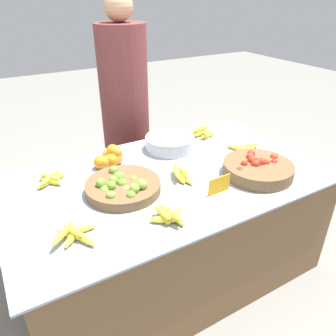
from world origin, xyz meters
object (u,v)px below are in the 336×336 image
at_px(lime_bowl, 123,186).
at_px(tomato_basket, 258,168).
at_px(vendor_person, 126,116).
at_px(metal_bowl, 170,143).
at_px(price_sign, 219,185).

height_order(lime_bowl, tomato_basket, tomato_basket).
xyz_separation_m(tomato_basket, vendor_person, (-0.30, 1.12, 0.01)).
bearing_deg(metal_bowl, lime_bowl, -145.69).
xyz_separation_m(tomato_basket, metal_bowl, (-0.25, 0.53, 0.00)).
xyz_separation_m(metal_bowl, price_sign, (-0.05, -0.57, 0.00)).
xyz_separation_m(tomato_basket, price_sign, (-0.30, -0.04, 0.01)).
bearing_deg(price_sign, vendor_person, 88.31).
relative_size(tomato_basket, vendor_person, 0.24).
xyz_separation_m(lime_bowl, tomato_basket, (0.71, -0.21, 0.01)).
height_order(lime_bowl, metal_bowl, lime_bowl).
bearing_deg(tomato_basket, price_sign, -172.42).
relative_size(price_sign, vendor_person, 0.08).
bearing_deg(tomato_basket, vendor_person, 104.74).
bearing_deg(metal_bowl, tomato_basket, -64.50).
relative_size(lime_bowl, price_sign, 2.90).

